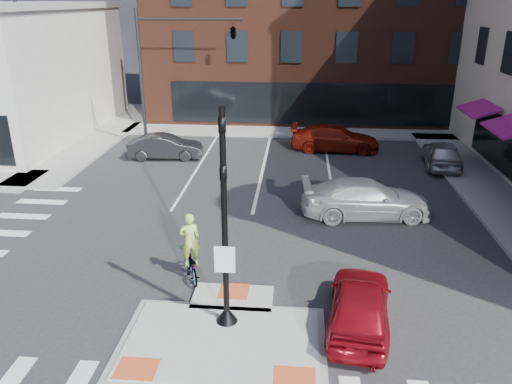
# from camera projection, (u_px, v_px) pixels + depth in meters

# --- Properties ---
(ground) EXTENTS (120.00, 120.00, 0.00)m
(ground) POSITION_uv_depth(u_px,v_px,m) (225.00, 333.00, 13.49)
(ground) COLOR #28282B
(ground) RESTS_ON ground
(refuge_island) EXTENTS (5.40, 4.65, 0.13)m
(refuge_island) POSITION_uv_depth(u_px,v_px,m) (224.00, 338.00, 13.23)
(refuge_island) COLOR gray
(refuge_island) RESTS_ON ground
(sidewalk_e) EXTENTS (3.00, 24.00, 0.15)m
(sidewalk_e) POSITION_uv_depth(u_px,v_px,m) (501.00, 203.00, 21.89)
(sidewalk_e) COLOR gray
(sidewalk_e) RESTS_ON ground
(sidewalk_n) EXTENTS (26.00, 3.00, 0.15)m
(sidewalk_n) POSITION_uv_depth(u_px,v_px,m) (316.00, 132.00, 33.67)
(sidewalk_n) COLOR gray
(sidewalk_n) RESTS_ON ground
(building_n) EXTENTS (24.40, 18.40, 15.50)m
(building_n) POSITION_uv_depth(u_px,v_px,m) (317.00, 8.00, 40.16)
(building_n) COLOR #4C2417
(building_n) RESTS_ON ground
(building_far_left) EXTENTS (10.00, 12.00, 10.00)m
(building_far_left) POSITION_uv_depth(u_px,v_px,m) (253.00, 30.00, 60.33)
(building_far_left) COLOR slate
(building_far_left) RESTS_ON ground
(building_far_right) EXTENTS (12.00, 12.00, 12.00)m
(building_far_right) POSITION_uv_depth(u_px,v_px,m) (361.00, 21.00, 60.78)
(building_far_right) COLOR brown
(building_far_right) RESTS_ON ground
(signal_pole) EXTENTS (0.60, 0.60, 5.98)m
(signal_pole) POSITION_uv_depth(u_px,v_px,m) (225.00, 249.00, 13.01)
(signal_pole) COLOR black
(signal_pole) RESTS_ON refuge_island
(mast_arm_signal) EXTENTS (6.10, 2.24, 8.00)m
(mast_arm_signal) POSITION_uv_depth(u_px,v_px,m) (208.00, 41.00, 28.26)
(mast_arm_signal) COLOR black
(mast_arm_signal) RESTS_ON ground
(red_sedan) EXTENTS (2.19, 4.26, 1.39)m
(red_sedan) POSITION_uv_depth(u_px,v_px,m) (360.00, 304.00, 13.57)
(red_sedan) COLOR maroon
(red_sedan) RESTS_ON ground
(white_pickup) EXTENTS (5.51, 2.67, 1.54)m
(white_pickup) POSITION_uv_depth(u_px,v_px,m) (366.00, 199.00, 20.54)
(white_pickup) COLOR silver
(white_pickup) RESTS_ON ground
(bg_car_dark) EXTENTS (4.24, 1.78, 1.36)m
(bg_car_dark) POSITION_uv_depth(u_px,v_px,m) (165.00, 147.00, 28.09)
(bg_car_dark) COLOR #25252A
(bg_car_dark) RESTS_ON ground
(bg_car_silver) EXTENTS (2.10, 4.37, 1.44)m
(bg_car_silver) POSITION_uv_depth(u_px,v_px,m) (442.00, 154.00, 26.65)
(bg_car_silver) COLOR #B8BBC0
(bg_car_silver) RESTS_ON ground
(bg_car_red) EXTENTS (5.27, 2.33, 1.51)m
(bg_car_red) POSITION_uv_depth(u_px,v_px,m) (335.00, 138.00, 29.56)
(bg_car_red) COLOR maroon
(bg_car_red) RESTS_ON ground
(cyclist) EXTENTS (1.25, 1.90, 2.25)m
(cyclist) POSITION_uv_depth(u_px,v_px,m) (191.00, 256.00, 15.94)
(cyclist) COLOR #3F3F44
(cyclist) RESTS_ON ground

